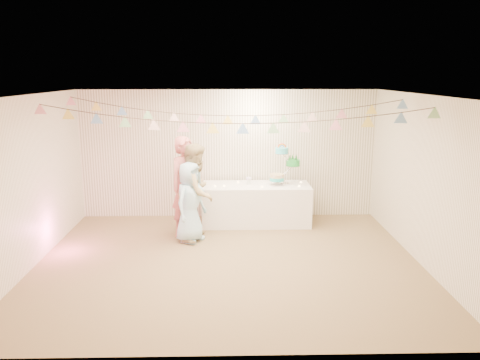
{
  "coord_description": "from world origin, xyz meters",
  "views": [
    {
      "loc": [
        0.02,
        -6.9,
        2.91
      ],
      "look_at": [
        0.2,
        0.8,
        1.15
      ],
      "focal_mm": 35.0,
      "sensor_mm": 36.0,
      "label": 1
    }
  ],
  "objects_px": {
    "person_adult_a": "(186,186)",
    "cake_stand": "(284,167)",
    "table": "(256,204)",
    "person_child": "(190,202)",
    "person_adult_b": "(197,192)"
  },
  "relations": [
    {
      "from": "cake_stand",
      "to": "person_adult_a",
      "type": "height_order",
      "value": "person_adult_a"
    },
    {
      "from": "person_adult_a",
      "to": "person_child",
      "type": "bearing_deg",
      "value": -119.25
    },
    {
      "from": "table",
      "to": "person_adult_b",
      "type": "relative_size",
      "value": 1.21
    },
    {
      "from": "person_adult_a",
      "to": "person_adult_b",
      "type": "xyz_separation_m",
      "value": [
        0.2,
        -0.19,
        -0.05
      ]
    },
    {
      "from": "cake_stand",
      "to": "person_adult_b",
      "type": "height_order",
      "value": "person_adult_b"
    },
    {
      "from": "table",
      "to": "person_adult_a",
      "type": "distance_m",
      "value": 1.55
    },
    {
      "from": "person_adult_a",
      "to": "person_child",
      "type": "relative_size",
      "value": 1.28
    },
    {
      "from": "person_adult_a",
      "to": "cake_stand",
      "type": "bearing_deg",
      "value": -25.21
    },
    {
      "from": "cake_stand",
      "to": "person_child",
      "type": "height_order",
      "value": "cake_stand"
    },
    {
      "from": "cake_stand",
      "to": "person_adult_a",
      "type": "relative_size",
      "value": 0.41
    },
    {
      "from": "table",
      "to": "cake_stand",
      "type": "xyz_separation_m",
      "value": [
        0.55,
        0.05,
        0.73
      ]
    },
    {
      "from": "person_adult_a",
      "to": "person_child",
      "type": "xyz_separation_m",
      "value": [
        0.09,
        -0.32,
        -0.2
      ]
    },
    {
      "from": "table",
      "to": "person_child",
      "type": "xyz_separation_m",
      "value": [
        -1.21,
        -0.96,
        0.32
      ]
    },
    {
      "from": "table",
      "to": "person_child",
      "type": "height_order",
      "value": "person_child"
    },
    {
      "from": "cake_stand",
      "to": "person_adult_a",
      "type": "bearing_deg",
      "value": -159.44
    }
  ]
}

